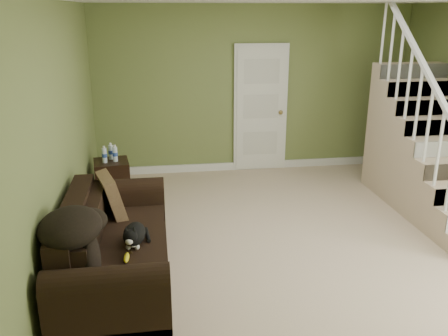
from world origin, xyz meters
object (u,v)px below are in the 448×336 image
object	(u,v)px
side_table	(112,179)
banana	(127,258)
sofa	(113,255)
cat	(134,235)

from	to	relation	value
side_table	banana	bearing A→B (deg)	-82.79
sofa	cat	world-z (taller)	sofa
side_table	cat	distance (m)	2.39
side_table	banana	world-z (taller)	side_table
side_table	cat	world-z (taller)	side_table
cat	banana	bearing A→B (deg)	-94.50
cat	side_table	bearing A→B (deg)	108.09
sofa	banana	bearing A→B (deg)	-67.31
side_table	cat	xyz separation A→B (m)	(0.39, -2.34, 0.27)
banana	sofa	bearing A→B (deg)	114.98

